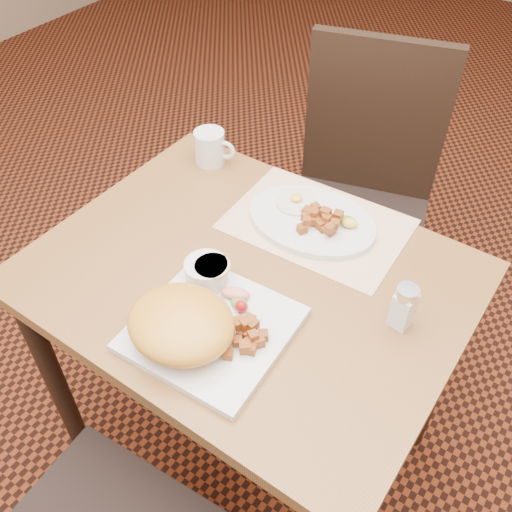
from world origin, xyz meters
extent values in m
plane|color=black|center=(0.00, 0.00, 0.00)|extent=(8.00, 8.00, 0.00)
cube|color=#905D2C|center=(0.00, 0.00, 0.73)|extent=(0.90, 0.70, 0.03)
cylinder|color=black|center=(-0.40, -0.30, 0.36)|extent=(0.05, 0.05, 0.71)
cylinder|color=black|center=(-0.40, 0.30, 0.36)|extent=(0.05, 0.05, 0.71)
cylinder|color=black|center=(0.40, 0.30, 0.36)|extent=(0.05, 0.05, 0.71)
cylinder|color=black|center=(-0.14, -0.40, 0.21)|extent=(0.04, 0.04, 0.42)
cube|color=black|center=(-0.02, 0.57, 0.45)|extent=(0.52, 0.52, 0.05)
cylinder|color=black|center=(0.10, 0.80, 0.21)|extent=(0.04, 0.04, 0.42)
cylinder|color=black|center=(0.21, 0.45, 0.21)|extent=(0.04, 0.04, 0.42)
cylinder|color=black|center=(-0.24, 0.70, 0.21)|extent=(0.04, 0.04, 0.42)
cylinder|color=black|center=(-0.14, 0.35, 0.21)|extent=(0.04, 0.04, 0.42)
cube|color=black|center=(-0.08, 0.77, 0.72)|extent=(0.41, 0.16, 0.50)
cube|color=white|center=(0.04, 0.22, 0.75)|extent=(0.41, 0.30, 0.00)
cube|color=silver|center=(0.04, -0.17, 0.76)|extent=(0.30, 0.30, 0.02)
ellipsoid|color=gold|center=(0.01, -0.22, 0.80)|extent=(0.21, 0.19, 0.08)
ellipsoid|color=gold|center=(0.03, -0.24, 0.78)|extent=(0.08, 0.07, 0.03)
ellipsoid|color=gold|center=(-0.05, -0.19, 0.78)|extent=(0.08, 0.07, 0.03)
cylinder|color=silver|center=(-0.05, -0.08, 0.79)|extent=(0.09, 0.09, 0.05)
cylinder|color=beige|center=(-0.03, -0.07, 0.81)|extent=(0.07, 0.07, 0.01)
ellipsoid|color=#387223|center=(0.05, -0.10, 0.77)|extent=(0.04, 0.04, 0.01)
ellipsoid|color=red|center=(0.06, -0.10, 0.78)|extent=(0.03, 0.02, 0.03)
ellipsoid|color=#F28C72|center=(0.03, -0.08, 0.78)|extent=(0.07, 0.05, 0.02)
cylinder|color=white|center=(-0.03, 0.24, 0.77)|extent=(0.10, 0.10, 0.01)
ellipsoid|color=yellow|center=(-0.03, 0.24, 0.78)|extent=(0.03, 0.03, 0.01)
ellipsoid|color=#387223|center=(0.11, 0.25, 0.78)|extent=(0.04, 0.03, 0.01)
ellipsoid|color=yellow|center=(0.11, 0.24, 0.78)|extent=(0.04, 0.04, 0.02)
cube|color=white|center=(0.32, 0.06, 0.79)|extent=(0.04, 0.04, 0.08)
cylinder|color=silver|center=(0.32, 0.06, 0.84)|extent=(0.05, 0.05, 0.02)
cylinder|color=silver|center=(-0.32, 0.27, 0.79)|extent=(0.08, 0.08, 0.09)
torus|color=silver|center=(-0.27, 0.28, 0.80)|extent=(0.05, 0.02, 0.05)
cube|color=#9E4F19|center=(0.13, -0.17, 0.78)|extent=(0.03, 0.03, 0.02)
cube|color=#9E4F19|center=(0.13, -0.13, 0.77)|extent=(0.03, 0.03, 0.02)
cube|color=#9E4F19|center=(0.13, -0.15, 0.78)|extent=(0.03, 0.03, 0.02)
cube|color=#9E4F19|center=(0.10, -0.14, 0.79)|extent=(0.03, 0.02, 0.02)
cube|color=#9E4F19|center=(0.09, -0.12, 0.78)|extent=(0.02, 0.02, 0.02)
cube|color=#9E4F19|center=(0.11, -0.14, 0.79)|extent=(0.02, 0.02, 0.02)
cube|color=#9E4F19|center=(0.11, -0.21, 0.77)|extent=(0.02, 0.02, 0.02)
cube|color=#9E4F19|center=(0.11, -0.15, 0.78)|extent=(0.03, 0.03, 0.02)
cube|color=#9E4F19|center=(0.12, -0.17, 0.78)|extent=(0.03, 0.03, 0.02)
cube|color=#9E4F19|center=(0.10, -0.14, 0.78)|extent=(0.03, 0.03, 0.02)
cube|color=#9E4F19|center=(0.10, -0.15, 0.77)|extent=(0.02, 0.02, 0.01)
cube|color=#9E4F19|center=(0.09, -0.15, 0.79)|extent=(0.03, 0.03, 0.02)
cube|color=#9E4F19|center=(0.13, -0.16, 0.79)|extent=(0.02, 0.02, 0.02)
cube|color=#9E4F19|center=(0.12, -0.18, 0.78)|extent=(0.03, 0.03, 0.02)
cube|color=#9E4F19|center=(0.10, -0.17, 0.77)|extent=(0.02, 0.02, 0.01)
cube|color=#9E4F19|center=(0.08, -0.19, 0.77)|extent=(0.03, 0.03, 0.02)
cube|color=#9E4F19|center=(0.08, 0.19, 0.78)|extent=(0.02, 0.02, 0.01)
cube|color=#9E4F19|center=(0.04, 0.20, 0.79)|extent=(0.02, 0.02, 0.02)
cube|color=#9E4F19|center=(0.06, 0.22, 0.79)|extent=(0.02, 0.02, 0.02)
cube|color=#9E4F19|center=(0.05, 0.20, 0.78)|extent=(0.03, 0.03, 0.02)
cube|color=#9E4F19|center=(0.09, 0.19, 0.78)|extent=(0.02, 0.02, 0.01)
cube|color=#9E4F19|center=(0.02, 0.22, 0.78)|extent=(0.02, 0.02, 0.02)
cube|color=#9E4F19|center=(0.03, 0.23, 0.78)|extent=(0.03, 0.03, 0.02)
cube|color=#9E4F19|center=(0.05, 0.20, 0.78)|extent=(0.03, 0.03, 0.02)
cube|color=#9E4F19|center=(0.04, 0.17, 0.79)|extent=(0.02, 0.02, 0.02)
cube|color=#9E4F19|center=(0.06, 0.19, 0.78)|extent=(0.03, 0.03, 0.02)
cube|color=#9E4F19|center=(0.05, 0.20, 0.78)|extent=(0.02, 0.02, 0.02)
cube|color=#9E4F19|center=(0.02, 0.20, 0.78)|extent=(0.02, 0.02, 0.02)
cube|color=#9E4F19|center=(0.09, 0.18, 0.79)|extent=(0.02, 0.02, 0.02)
cube|color=#9E4F19|center=(0.09, 0.22, 0.80)|extent=(0.02, 0.02, 0.02)
cube|color=#9E4F19|center=(0.04, 0.21, 0.78)|extent=(0.03, 0.03, 0.02)
cube|color=#9E4F19|center=(0.07, 0.22, 0.78)|extent=(0.03, 0.03, 0.02)
cube|color=#9E4F19|center=(0.10, 0.20, 0.79)|extent=(0.02, 0.02, 0.02)
cube|color=#9E4F19|center=(0.07, 0.21, 0.79)|extent=(0.02, 0.02, 0.02)
cube|color=#9E4F19|center=(0.04, 0.20, 0.78)|extent=(0.02, 0.02, 0.02)
cube|color=#9E4F19|center=(0.05, 0.20, 0.78)|extent=(0.02, 0.02, 0.02)
cube|color=#9E4F19|center=(0.04, 0.16, 0.78)|extent=(0.03, 0.03, 0.02)
cube|color=#9E4F19|center=(0.07, 0.20, 0.79)|extent=(0.02, 0.02, 0.02)
cube|color=#9E4F19|center=(0.04, 0.21, 0.78)|extent=(0.03, 0.03, 0.02)
camera|label=1|loc=(0.50, -0.68, 1.62)|focal=40.00mm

